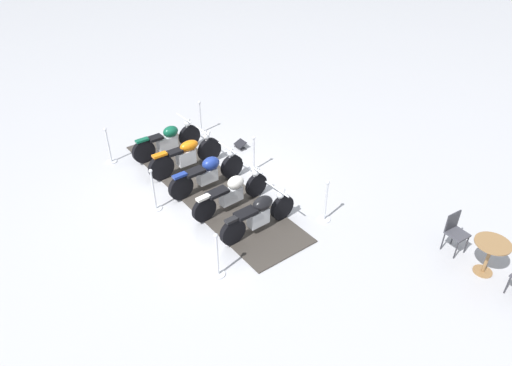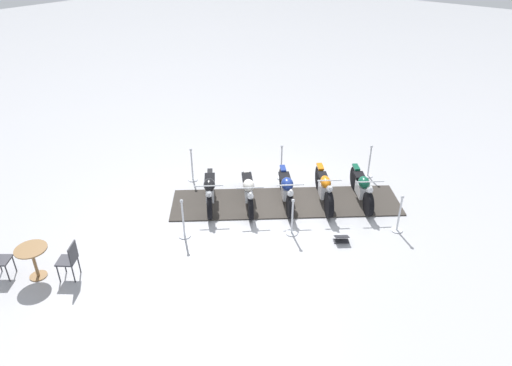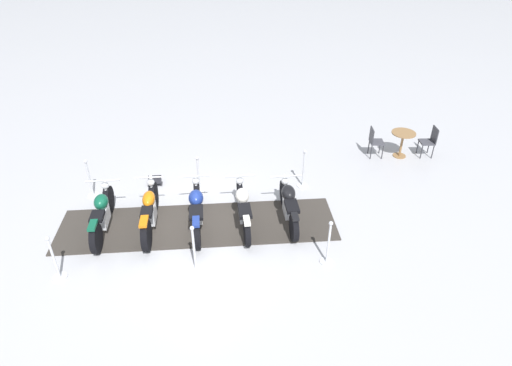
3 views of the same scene
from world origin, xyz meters
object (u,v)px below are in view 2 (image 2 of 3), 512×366
at_px(stanchion_left_front, 192,169).
at_px(cafe_chair_across_table, 69,259).
at_px(motorcycle_black, 210,191).
at_px(cafe_table, 33,256).
at_px(motorcycle_copper, 324,188).
at_px(motorcycle_cream, 248,190).
at_px(stanchion_right_front, 184,224).
at_px(stanchion_right_mid, 292,222).
at_px(stanchion_right_rear, 399,219).
at_px(info_placard, 341,239).
at_px(stanchion_left_rear, 369,166).
at_px(stanchion_left_mid, 281,166).
at_px(motorcycle_forest, 362,188).
at_px(motorcycle_navy, 286,189).

xyz_separation_m(stanchion_left_front, cafe_chair_across_table, (-1.20, 4.91, 0.14)).
xyz_separation_m(motorcycle_black, cafe_table, (0.93, 4.69, 0.10)).
relative_size(motorcycle_copper, cafe_table, 2.18).
relative_size(motorcycle_cream, stanchion_right_front, 1.48).
height_order(motorcycle_copper, stanchion_right_mid, motorcycle_copper).
bearing_deg(stanchion_right_rear, stanchion_right_front, 41.96).
height_order(motorcycle_copper, info_placard, motorcycle_copper).
bearing_deg(stanchion_left_rear, info_placard, 107.32).
xyz_separation_m(stanchion_left_rear, cafe_chair_across_table, (2.92, 8.62, 0.16)).
xyz_separation_m(motorcycle_black, stanchion_right_front, (-0.52, 1.50, -0.11)).
bearing_deg(stanchion_left_mid, cafe_table, 78.20).
bearing_deg(stanchion_left_front, cafe_table, 95.75).
distance_m(motorcycle_black, stanchion_right_rear, 5.15).
xyz_separation_m(motorcycle_cream, motorcycle_forest, (-2.41, -2.17, 0.00)).
height_order(motorcycle_forest, cafe_chair_across_table, motorcycle_forest).
xyz_separation_m(motorcycle_black, stanchion_left_rear, (-2.65, -4.43, -0.11)).
xyz_separation_m(motorcycle_copper, motorcycle_forest, (-0.81, -0.72, -0.01)).
height_order(motorcycle_navy, stanchion_right_front, stanchion_right_front).
bearing_deg(info_placard, motorcycle_cream, -39.11).
bearing_deg(stanchion_left_front, motorcycle_copper, -159.52).
xyz_separation_m(motorcycle_navy, cafe_chair_across_table, (1.88, 5.64, 0.05)).
bearing_deg(stanchion_left_rear, motorcycle_forest, 110.14).
relative_size(stanchion_left_rear, cafe_table, 1.37).
distance_m(stanchion_right_mid, stanchion_left_front, 4.07).
relative_size(motorcycle_copper, stanchion_left_front, 1.58).
relative_size(stanchion_right_mid, stanchion_left_rear, 0.97).
distance_m(stanchion_right_front, info_placard, 4.02).
xyz_separation_m(stanchion_right_rear, stanchion_left_rear, (1.99, -2.22, 0.01)).
bearing_deg(cafe_chair_across_table, motorcycle_navy, -145.53).
height_order(stanchion_right_front, cafe_table, stanchion_right_front).
xyz_separation_m(motorcycle_navy, stanchion_left_rear, (-1.04, -2.98, -0.11)).
bearing_deg(motorcycle_copper, motorcycle_cream, -90.29).
bearing_deg(info_placard, motorcycle_navy, -56.96).
bearing_deg(cafe_table, stanchion_right_mid, -124.83).
bearing_deg(motorcycle_navy, motorcycle_black, -91.96).
distance_m(stanchion_left_front, cafe_table, 5.44).
relative_size(motorcycle_black, stanchion_right_front, 1.42).
distance_m(motorcycle_forest, cafe_chair_across_table, 7.89).
xyz_separation_m(stanchion_right_mid, stanchion_left_mid, (1.99, -2.22, 0.08)).
xyz_separation_m(motorcycle_cream, stanchion_right_mid, (-1.78, 0.36, -0.12)).
distance_m(motorcycle_copper, stanchion_right_mid, 1.83).
bearing_deg(stanchion_left_rear, stanchion_right_front, 70.23).
bearing_deg(motorcycle_black, stanchion_right_front, -24.10).
height_order(motorcycle_black, cafe_chair_across_table, motorcycle_black).
height_order(motorcycle_cream, stanchion_left_rear, stanchion_left_rear).
bearing_deg(cafe_chair_across_table, stanchion_right_mid, -159.20).
xyz_separation_m(stanchion_right_front, cafe_chair_across_table, (0.79, 2.70, 0.15)).
bearing_deg(motorcycle_black, cafe_table, -54.54).
xyz_separation_m(stanchion_left_rear, info_placard, (-1.11, 3.56, -0.30)).
height_order(motorcycle_cream, stanchion_left_mid, stanchion_left_mid).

